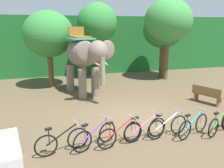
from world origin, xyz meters
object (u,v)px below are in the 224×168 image
object	(u,v)px
tree_center	(168,21)
bike_green	(220,123)
bike_red	(120,134)
bike_teal	(193,126)
tree_center_right	(163,31)
bike_purple	(95,136)
tree_far_left	(48,34)
bike_pink	(145,129)
elephant	(84,56)
bike_white	(167,126)
bike_black	(62,141)
wooden_bench	(207,94)
tree_right	(97,23)

from	to	relation	value
tree_center	bike_green	distance (m)	9.62
bike_red	bike_green	world-z (taller)	same
bike_teal	tree_center_right	bearing A→B (deg)	68.73
bike_green	bike_purple	bearing A→B (deg)	176.30
bike_green	tree_far_left	bearing A→B (deg)	123.64
tree_center	bike_red	bearing A→B (deg)	-126.71
tree_far_left	bike_pink	distance (m)	9.18
tree_far_left	bike_pink	bearing A→B (deg)	-70.83
tree_center_right	elephant	world-z (taller)	tree_center_right
bike_purple	bike_white	distance (m)	2.59
tree_center	bike_black	world-z (taller)	tree_center
bike_green	wooden_bench	size ratio (longest dim) A/B	1.03
tree_center	elephant	distance (m)	7.03
bike_pink	bike_teal	distance (m)	1.77
elephant	bike_white	distance (m)	6.48
tree_center	bike_white	size ratio (longest dim) A/B	3.36
bike_red	bike_teal	size ratio (longest dim) A/B	1.03
tree_center	wooden_bench	bearing A→B (deg)	-97.28
bike_purple	bike_green	world-z (taller)	same
tree_far_left	bike_black	distance (m)	8.78
bike_black	bike_white	distance (m)	3.63
tree_far_left	bike_green	bearing A→B (deg)	-56.36
tree_center_right	bike_black	size ratio (longest dim) A/B	2.86
bike_red	bike_purple	bearing A→B (deg)	172.17
bike_purple	tree_far_left	bearing A→B (deg)	97.72
tree_far_left	tree_center_right	bearing A→B (deg)	5.03
tree_center	wooden_bench	distance (m)	6.70
bike_purple	bike_white	world-z (taller)	same
elephant	bike_pink	size ratio (longest dim) A/B	2.51
tree_right	bike_red	distance (m)	10.72
tree_right	bike_purple	distance (m)	10.77
tree_right	tree_center	world-z (taller)	tree_center
tree_right	elephant	distance (m)	4.66
tree_far_left	bike_teal	distance (m)	10.05
bike_pink	bike_teal	bearing A→B (deg)	-7.06
tree_center	bike_black	xyz separation A→B (m)	(-8.05, -8.26, -3.77)
tree_far_left	tree_right	bearing A→B (deg)	25.72
bike_purple	bike_pink	distance (m)	1.74
bike_red	wooden_bench	world-z (taller)	bike_red
bike_purple	wooden_bench	bearing A→B (deg)	22.84
tree_center	bike_pink	xyz separation A→B (m)	(-5.26, -8.20, -3.77)
bike_black	bike_purple	xyz separation A→B (m)	(1.04, 0.05, 0.00)
tree_right	wooden_bench	distance (m)	8.97
tree_far_left	elephant	bearing A→B (deg)	-52.60
elephant	wooden_bench	bearing A→B (deg)	-29.99
tree_far_left	bike_green	world-z (taller)	tree_far_left
elephant	bike_black	size ratio (longest dim) A/B	2.52
tree_far_left	bike_red	distance (m)	9.04
tree_center_right	tree_center	bearing A→B (deg)	-94.23
tree_center_right	bike_red	distance (m)	11.44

